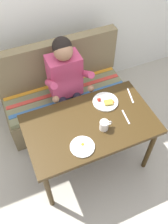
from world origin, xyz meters
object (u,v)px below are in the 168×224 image
plate_breakfast (106,102)px  plate_eggs (82,147)px  person (67,81)px  coffee_mug (104,125)px  couch (64,96)px  table (90,128)px  knife (130,96)px  fork (126,117)px

plate_breakfast → plate_eggs: size_ratio=1.17×
person → plate_breakfast: person is taller
plate_eggs → coffee_mug: size_ratio=1.78×
coffee_mug → couch: bearing=95.8°
plate_breakfast → couch: bearing=111.8°
table → plate_breakfast: (0.24, 0.17, 0.09)m
plate_breakfast → knife: 0.27m
table → coffee_mug: coffee_mug is taller
couch → coffee_mug: size_ratio=12.20×
person → knife: (0.51, -0.44, -0.01)m
fork → knife: size_ratio=0.85×
couch → plate_eggs: (-0.17, -0.97, 0.41)m
plate_breakfast → knife: bearing=-3.5°
plate_breakfast → coffee_mug: coffee_mug is taller
table → plate_eggs: bearing=-129.2°
fork → couch: bearing=118.2°
couch → plate_breakfast: size_ratio=5.83×
couch → knife: size_ratio=7.20×
table → couch: bearing=90.0°
table → fork: (0.33, -0.07, 0.08)m
plate_breakfast → coffee_mug: (-0.15, -0.27, 0.04)m
coffee_mug → plate_breakfast: bearing=61.1°
plate_breakfast → knife: (0.27, -0.02, -0.01)m
plate_eggs → coffee_mug: 0.28m
couch → coffee_mug: bearing=-84.2°
table → coffee_mug: (0.09, -0.10, 0.13)m
fork → person: bearing=123.7°
plate_breakfast → coffee_mug: 0.31m
couch → coffee_mug: 0.98m
coffee_mug → knife: (0.42, 0.25, -0.05)m
couch → fork: 0.98m
plate_breakfast → plate_eggs: 0.55m
plate_eggs → fork: 0.52m
coffee_mug → knife: 0.49m
person → table: bearing=-89.4°
plate_eggs → coffee_mug: (0.25, 0.10, 0.04)m
table → coffee_mug: bearing=-49.1°
plate_eggs → person: bearing=78.6°
coffee_mug → table: bearing=130.9°
knife → fork: bearing=-114.9°
person → knife: person is taller
plate_eggs → knife: size_ratio=1.05×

